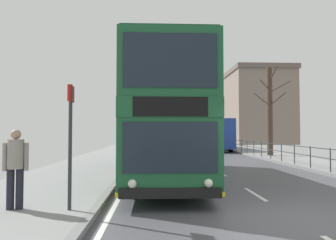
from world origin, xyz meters
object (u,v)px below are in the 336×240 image
background_bus_far_lane (210,134)px  bus_stop_sign_near (70,133)px  bare_tree_far_00 (270,110)px  double_decker_bus_main (163,120)px  background_building_00 (255,107)px  pedestrian_companion (15,164)px

background_bus_far_lane → bus_stop_sign_near: size_ratio=3.97×
bare_tree_far_00 → double_decker_bus_main: bearing=-128.8°
background_bus_far_lane → background_building_00: 22.05m
background_bus_far_lane → background_building_00: size_ratio=0.78×
double_decker_bus_main → bus_stop_sign_near: bearing=-110.5°
background_bus_far_lane → bare_tree_far_00: size_ratio=1.70×
background_bus_far_lane → pedestrian_companion: 27.09m
pedestrian_companion → bare_tree_far_00: bare_tree_far_00 is taller
background_bus_far_lane → bare_tree_far_00: bearing=-74.5°
double_decker_bus_main → background_bus_far_lane: size_ratio=1.06×
double_decker_bus_main → bus_stop_sign_near: (-2.19, -5.85, -0.49)m
double_decker_bus_main → bus_stop_sign_near: 6.27m
background_bus_far_lane → bus_stop_sign_near: (-7.55, -25.73, 0.15)m
double_decker_bus_main → bare_tree_far_00: bearing=51.2°
pedestrian_companion → bus_stop_sign_near: 1.40m
bus_stop_sign_near → bare_tree_far_00: 19.00m
pedestrian_companion → bus_stop_sign_near: bus_stop_sign_near is taller
background_bus_far_lane → background_building_00: background_building_00 is taller
double_decker_bus_main → bare_tree_far_00: 12.95m
pedestrian_companion → background_building_00: bearing=66.3°
pedestrian_companion → background_building_00: (19.48, 44.42, 4.77)m
bus_stop_sign_near → bare_tree_far_00: bearing=57.1°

